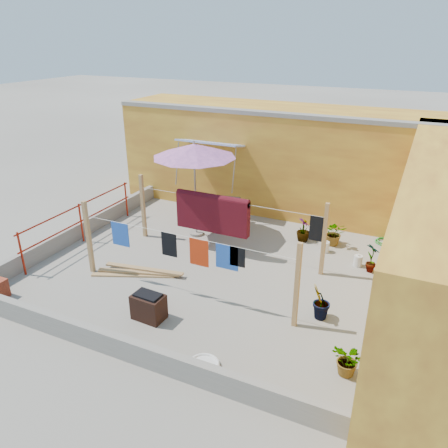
% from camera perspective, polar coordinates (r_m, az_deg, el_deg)
% --- Properties ---
extents(ground, '(80.00, 80.00, 0.00)m').
position_cam_1_polar(ground, '(10.76, -1.59, -5.62)').
color(ground, '#9E998E').
rests_on(ground, ground).
extents(wall_back, '(11.00, 3.27, 3.21)m').
position_cam_1_polar(wall_back, '(14.07, 8.84, 8.36)').
color(wall_back, gold).
rests_on(wall_back, ground).
extents(parapet_front, '(8.30, 0.16, 0.44)m').
position_cam_1_polar(parapet_front, '(8.15, -13.33, -15.35)').
color(parapet_front, gray).
rests_on(parapet_front, ground).
extents(parapet_left, '(0.16, 7.30, 0.44)m').
position_cam_1_polar(parapet_left, '(12.83, -18.14, -0.71)').
color(parapet_left, gray).
rests_on(parapet_left, ground).
extents(red_railing, '(0.05, 4.20, 1.10)m').
position_cam_1_polar(red_railing, '(12.36, -18.25, 0.87)').
color(red_railing, maroon).
rests_on(red_railing, ground).
extents(clothesline_rig, '(5.09, 2.35, 1.80)m').
position_cam_1_polar(clothesline_rig, '(10.88, -1.67, 0.76)').
color(clothesline_rig, tan).
rests_on(clothesline_rig, ground).
extents(patio_umbrella, '(2.31, 2.31, 2.69)m').
position_cam_1_polar(patio_umbrella, '(11.66, -3.91, 9.48)').
color(patio_umbrella, gray).
rests_on(patio_umbrella, ground).
extents(outdoor_table, '(1.75, 1.08, 0.77)m').
position_cam_1_polar(outdoor_table, '(12.92, -1.79, 2.95)').
color(outdoor_table, black).
rests_on(outdoor_table, ground).
extents(lumber_pile, '(2.07, 0.93, 0.13)m').
position_cam_1_polar(lumber_pile, '(10.60, -11.09, -6.18)').
color(lumber_pile, tan).
rests_on(lumber_pile, ground).
extents(brazier, '(0.65, 0.45, 0.57)m').
position_cam_1_polar(brazier, '(8.96, -9.81, -10.56)').
color(brazier, black).
rests_on(brazier, ground).
extents(white_basin, '(0.55, 0.55, 0.10)m').
position_cam_1_polar(white_basin, '(7.86, -2.65, -17.92)').
color(white_basin, silver).
rests_on(white_basin, ground).
extents(water_jug_a, '(0.21, 0.21, 0.33)m').
position_cam_1_polar(water_jug_a, '(11.22, 17.09, -4.62)').
color(water_jug_a, silver).
rests_on(water_jug_a, ground).
extents(water_jug_b, '(0.21, 0.21, 0.33)m').
position_cam_1_polar(water_jug_b, '(11.70, 13.07, -2.92)').
color(water_jug_b, silver).
rests_on(water_jug_b, ground).
extents(green_hose, '(0.53, 0.53, 0.08)m').
position_cam_1_polar(green_hose, '(12.71, 20.31, -2.18)').
color(green_hose, '#1B7926').
rests_on(green_hose, ground).
extents(plant_back_a, '(0.68, 0.61, 0.69)m').
position_cam_1_polar(plant_back_a, '(12.07, 14.23, -1.15)').
color(plant_back_a, '#1D5F1B').
rests_on(plant_back_a, ground).
extents(plant_back_b, '(0.48, 0.48, 0.66)m').
position_cam_1_polar(plant_back_b, '(12.12, 10.33, -0.76)').
color(plant_back_b, '#1D5F1B').
rests_on(plant_back_b, ground).
extents(plant_right_a, '(0.48, 0.47, 0.77)m').
position_cam_1_polar(plant_right_a, '(10.94, 18.79, -4.18)').
color(plant_right_a, '#1D5F1B').
rests_on(plant_right_a, ground).
extents(plant_right_b, '(0.44, 0.50, 0.78)m').
position_cam_1_polar(plant_right_b, '(8.95, 12.50, -9.95)').
color(plant_right_b, '#1D5F1B').
rests_on(plant_right_b, ground).
extents(plant_right_c, '(0.70, 0.68, 0.59)m').
position_cam_1_polar(plant_right_c, '(7.84, 15.99, -16.81)').
color(plant_right_c, '#1D5F1B').
rests_on(plant_right_c, ground).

